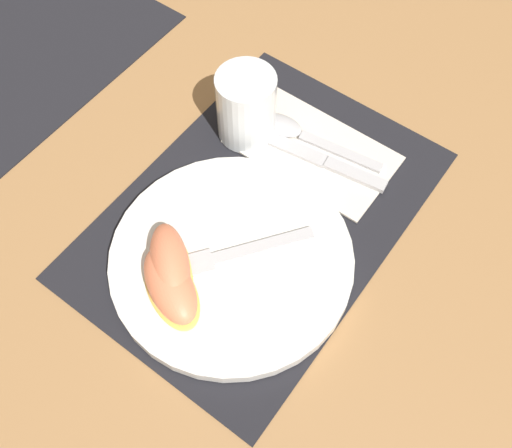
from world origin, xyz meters
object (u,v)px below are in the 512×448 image
Objects in this scene: spoon at (297,132)px; fork at (220,258)px; juice_glass at (246,109)px; plate at (232,260)px; citrus_wedge_1 at (170,286)px; citrus_wedge_0 at (170,265)px; knife at (315,157)px.

fork is (-0.21, -0.04, 0.01)m from spoon.
fork is at bearing -151.91° from juice_glass.
plate is 0.20m from juice_glass.
citrus_wedge_0 is at bearing 40.58° from citrus_wedge_1.
spoon is 0.25m from citrus_wedge_0.
juice_glass is 0.87× the size of citrus_wedge_0.
plate is 0.20m from spoon.
juice_glass reaches higher than knife.
fork is (-0.17, -0.09, -0.02)m from juice_glass.
citrus_wedge_0 is (-0.05, 0.04, 0.03)m from plate.
citrus_wedge_1 is (-0.24, -0.08, -0.01)m from juice_glass.
knife is at bearing -9.16° from citrus_wedge_0.
juice_glass reaches higher than spoon.
juice_glass is 0.20m from fork.
juice_glass reaches higher than plate.
fork is (-0.19, 0.01, 0.01)m from knife.
plate is 0.18m from knife.
citrus_wedge_0 is at bearing -179.10° from spoon.
knife is at bearing -1.60° from fork.
plate reaches higher than spoon.
fork is 0.06m from citrus_wedge_0.
citrus_wedge_1 is at bearing -175.89° from spoon.
spoon is 1.53× the size of citrus_wedge_1.
juice_glass reaches higher than citrus_wedge_1.
citrus_wedge_0 is 0.02m from citrus_wedge_1.
juice_glass is 0.25m from citrus_wedge_1.
plate is 2.47× the size of citrus_wedge_1.
citrus_wedge_0 reaches higher than plate.
citrus_wedge_0 is (-0.23, 0.04, 0.03)m from knife.
fork is at bearing 138.58° from plate.
fork is (-0.01, 0.01, 0.01)m from plate.
citrus_wedge_0 is (-0.04, 0.03, 0.01)m from fork.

